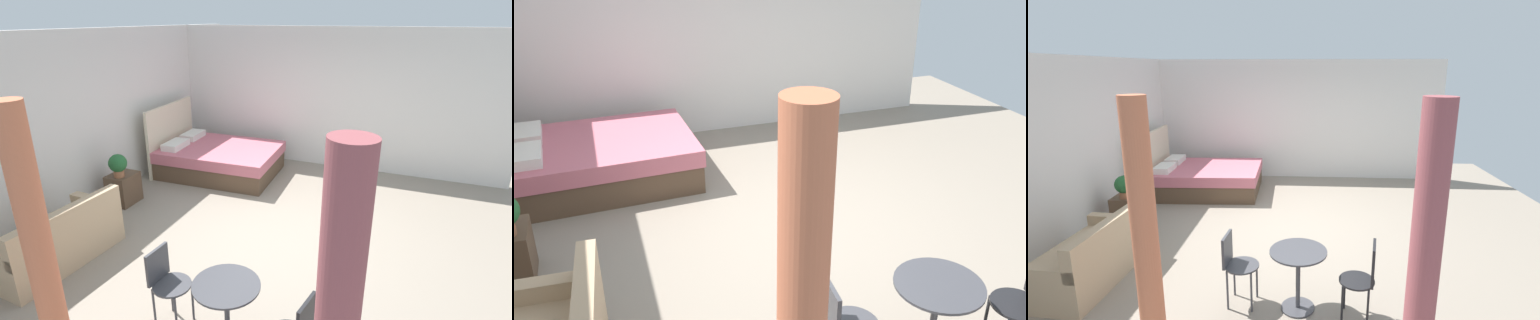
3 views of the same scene
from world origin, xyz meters
The scene contains 12 objects.
ground_plane centered at (0.00, 0.00, -0.01)m, with size 9.17×9.65×0.02m, color gray.
wall_back centered at (0.00, 3.32, 1.39)m, with size 9.17×0.12×2.79m, color silver.
wall_right centered at (3.09, 0.00, 1.39)m, with size 0.12×6.65×2.79m, color silver.
bed centered at (1.77, 1.97, 0.31)m, with size 1.73×2.30×1.33m.
couch centered at (-1.70, 2.45, 0.28)m, with size 1.62×0.93×0.82m.
nightstand centered at (-0.02, 2.79, 0.26)m, with size 0.47×0.39×0.51m.
potted_plant centered at (-0.12, 2.76, 0.73)m, with size 0.29×0.29×0.38m.
balcony_table centered at (-2.13, -0.17, 0.49)m, with size 0.62×0.62×0.70m.
cafe_chair_near_window centered at (-2.06, 0.53, 0.52)m, with size 0.42×0.42×0.83m.
cafe_chair_near_couch centered at (-2.26, -0.86, 0.52)m, with size 0.44×0.44×0.88m.
curtain_left centered at (-2.84, -1.25, 1.20)m, with size 0.26×0.26×2.40m.
curtain_right centered at (-2.84, 1.17, 1.20)m, with size 0.23×0.23×2.40m.
Camera 3 is at (-5.76, -0.26, 2.61)m, focal length 26.18 mm.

